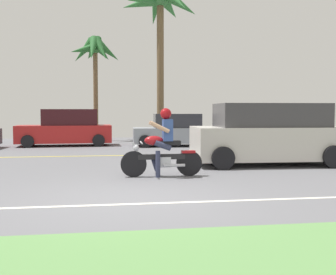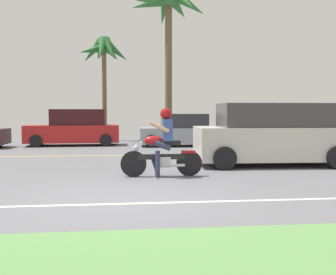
# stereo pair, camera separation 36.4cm
# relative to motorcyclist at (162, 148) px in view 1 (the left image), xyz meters

# --- Properties ---
(ground) EXTENTS (56.00, 30.00, 0.04)m
(ground) POSITION_rel_motorcyclist_xyz_m (-0.92, 0.48, -0.73)
(ground) COLOR slate
(lane_line_near) EXTENTS (50.40, 0.12, 0.01)m
(lane_line_near) POSITION_rel_motorcyclist_xyz_m (-0.92, -2.94, -0.70)
(lane_line_near) COLOR silver
(lane_line_near) RESTS_ON ground
(lane_line_far) EXTENTS (50.40, 0.12, 0.01)m
(lane_line_far) POSITION_rel_motorcyclist_xyz_m (-0.92, 5.00, -0.70)
(lane_line_far) COLOR yellow
(lane_line_far) RESTS_ON ground
(motorcyclist) EXTENTS (2.00, 0.65, 1.67)m
(motorcyclist) POSITION_rel_motorcyclist_xyz_m (0.00, 0.00, 0.00)
(motorcyclist) COLOR black
(motorcyclist) RESTS_ON ground
(suv_nearby) EXTENTS (4.65, 2.31, 1.83)m
(suv_nearby) POSITION_rel_motorcyclist_xyz_m (3.46, 1.81, 0.18)
(suv_nearby) COLOR beige
(suv_nearby) RESTS_ON ground
(parked_car_1) EXTENTS (4.35, 1.97, 1.70)m
(parked_car_1) POSITION_rel_motorcyclist_xyz_m (-3.19, 9.75, 0.08)
(parked_car_1) COLOR #AD1E1E
(parked_car_1) RESTS_ON ground
(parked_car_2) EXTENTS (3.69, 1.95, 1.49)m
(parked_car_2) POSITION_rel_motorcyclist_xyz_m (1.75, 8.86, -0.01)
(parked_car_2) COLOR #8C939E
(parked_car_2) RESTS_ON ground
(parked_car_3) EXTENTS (4.49, 1.83, 1.69)m
(parked_car_3) POSITION_rel_motorcyclist_xyz_m (6.89, 10.99, 0.07)
(parked_car_3) COLOR #2D663D
(parked_car_3) RESTS_ON ground
(palm_tree_0) EXTENTS (4.32, 4.25, 8.50)m
(palm_tree_0) POSITION_rel_motorcyclist_xyz_m (1.58, 12.23, 6.39)
(palm_tree_0) COLOR brown
(palm_tree_0) RESTS_ON ground
(palm_tree_1) EXTENTS (2.92, 2.92, 5.63)m
(palm_tree_1) POSITION_rel_motorcyclist_xyz_m (-1.91, 13.03, 4.00)
(palm_tree_1) COLOR brown
(palm_tree_1) RESTS_ON ground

